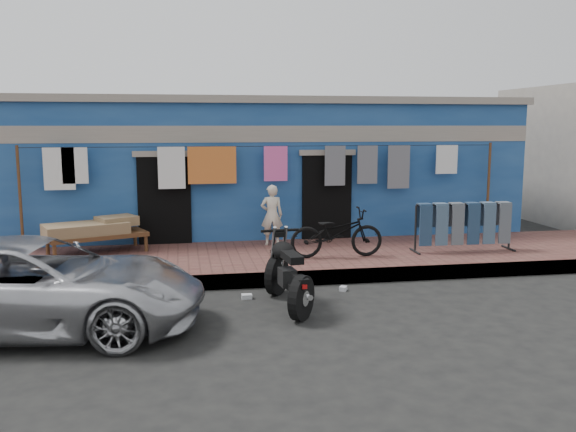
# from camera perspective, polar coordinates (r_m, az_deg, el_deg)

# --- Properties ---
(ground) EXTENTS (80.00, 80.00, 0.00)m
(ground) POSITION_cam_1_polar(r_m,az_deg,el_deg) (9.09, 2.21, -9.05)
(ground) COLOR black
(ground) RESTS_ON ground
(sidewalk) EXTENTS (28.00, 3.00, 0.25)m
(sidewalk) POSITION_cam_1_polar(r_m,az_deg,el_deg) (11.91, -0.83, -4.18)
(sidewalk) COLOR brown
(sidewalk) RESTS_ON ground
(curb) EXTENTS (28.00, 0.10, 0.25)m
(curb) POSITION_cam_1_polar(r_m,az_deg,el_deg) (10.52, 0.43, -5.89)
(curb) COLOR gray
(curb) RESTS_ON ground
(building) EXTENTS (12.20, 5.20, 3.36)m
(building) POSITION_cam_1_polar(r_m,az_deg,el_deg) (15.60, -3.18, 4.63)
(building) COLOR navy
(building) RESTS_ON ground
(clothesline) EXTENTS (10.06, 0.06, 2.10)m
(clothesline) POSITION_cam_1_polar(r_m,az_deg,el_deg) (12.85, -3.07, 4.35)
(clothesline) COLOR brown
(clothesline) RESTS_ON sidewalk
(car) EXTENTS (4.82, 2.63, 1.30)m
(car) POSITION_cam_1_polar(r_m,az_deg,el_deg) (8.81, -22.70, -5.92)
(car) COLOR #BCBCC1
(car) RESTS_ON ground
(seated_person) EXTENTS (0.48, 0.34, 1.27)m
(seated_person) POSITION_cam_1_polar(r_m,az_deg,el_deg) (12.69, -1.53, 0.10)
(seated_person) COLOR beige
(seated_person) RESTS_ON sidewalk
(bicycle) EXTENTS (1.77, 0.64, 1.14)m
(bicycle) POSITION_cam_1_polar(r_m,az_deg,el_deg) (11.57, 4.58, -1.08)
(bicycle) COLOR black
(bicycle) RESTS_ON sidewalk
(motorcycle) EXTENTS (0.95, 1.85, 1.12)m
(motorcycle) POSITION_cam_1_polar(r_m,az_deg,el_deg) (9.25, 0.02, -5.14)
(motorcycle) COLOR black
(motorcycle) RESTS_ON ground
(charpoy) EXTENTS (2.59, 2.26, 0.66)m
(charpoy) POSITION_cam_1_polar(r_m,az_deg,el_deg) (12.52, -17.44, -1.83)
(charpoy) COLOR brown
(charpoy) RESTS_ON sidewalk
(jeans_rack) EXTENTS (2.10, 0.50, 1.00)m
(jeans_rack) POSITION_cam_1_polar(r_m,az_deg,el_deg) (12.59, 16.08, -0.91)
(jeans_rack) COLOR black
(jeans_rack) RESTS_ON sidewalk
(litter_a) EXTENTS (0.16, 0.13, 0.07)m
(litter_a) POSITION_cam_1_polar(r_m,az_deg,el_deg) (9.80, -3.88, -7.53)
(litter_a) COLOR silver
(litter_a) RESTS_ON ground
(litter_b) EXTENTS (0.16, 0.18, 0.07)m
(litter_b) POSITION_cam_1_polar(r_m,az_deg,el_deg) (10.29, 5.18, -6.77)
(litter_b) COLOR silver
(litter_b) RESTS_ON ground
(litter_c) EXTENTS (0.16, 0.19, 0.07)m
(litter_c) POSITION_cam_1_polar(r_m,az_deg,el_deg) (10.18, 1.38, -6.89)
(litter_c) COLOR silver
(litter_c) RESTS_ON ground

